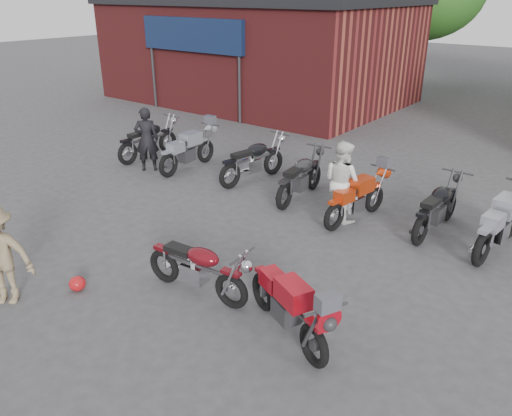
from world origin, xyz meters
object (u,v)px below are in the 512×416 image
Objects in this scene: vintage_motorcycle at (198,265)px; row_bike_0 at (149,138)px; row_bike_1 at (188,148)px; sportbike at (289,303)px; person_dark at (147,139)px; row_bike_4 at (357,196)px; row_bike_5 at (438,205)px; row_bike_2 at (254,158)px; row_bike_6 at (502,220)px; helmet at (77,284)px; person_light at (342,181)px; row_bike_3 at (301,175)px.

row_bike_0 is at bearing 139.96° from vintage_motorcycle.
row_bike_1 is at bearing 131.47° from vintage_motorcycle.
row_bike_0 is (-7.87, 4.27, 0.05)m from sportbike.
person_dark is (-7.06, 3.54, 0.30)m from sportbike.
row_bike_5 is (1.52, 0.51, 0.03)m from row_bike_4.
row_bike_0 is 6.78m from row_bike_4.
row_bike_2 is 0.98× the size of row_bike_6.
person_light is (1.97, 5.11, 0.73)m from helmet.
row_bike_2 is (-2.58, 4.67, 0.06)m from vintage_motorcycle.
person_dark reaches higher than row_bike_3.
person_light is (-1.40, 3.96, 0.30)m from sportbike.
row_bike_1 is (0.80, 0.74, -0.26)m from person_dark.
row_bike_5 is (2.15, 4.62, 0.04)m from vintage_motorcycle.
row_bike_6 is (1.63, 4.55, 0.06)m from sportbike.
helmet is 6.91m from row_bike_5.
sportbike is 1.12× the size of person_dark.
person_dark is 0.82× the size of row_bike_2.
row_bike_6 is (1.20, -0.05, 0.04)m from row_bike_5.
sportbike is (1.72, 0.02, 0.01)m from vintage_motorcycle.
row_bike_3 is 0.95× the size of row_bike_6.
vintage_motorcycle is 0.92× the size of row_bike_1.
row_bike_1 is (-4.54, 4.30, 0.05)m from vintage_motorcycle.
helmet is at bearing 84.12° from person_dark.
person_dark is 0.84× the size of row_bike_3.
sportbike is 1.12× the size of person_light.
row_bike_4 is 1.60m from row_bike_5.
sportbike is 6.33m from row_bike_2.
person_dark is at bearing -132.88° from row_bike_0.
row_bike_4 is (0.63, 4.12, 0.01)m from vintage_motorcycle.
vintage_motorcycle is at bearing -154.50° from sportbike.
row_bike_6 is (2.72, 0.45, 0.07)m from row_bike_4.
person_light is at bearing 122.09° from row_bike_4.
sportbike is 0.92× the size of row_bike_2.
person_light is at bearing 110.84° from row_bike_5.
person_dark is 0.80× the size of row_bike_6.
person_light reaches higher than row_bike_5.
row_bike_0 is 1.61m from row_bike_1.
row_bike_0 is (-6.15, 4.29, 0.05)m from vintage_motorcycle.
row_bike_6 reaches higher than row_bike_0.
row_bike_5 is at bearing -92.31° from row_bike_3.
row_bike_0 reaches higher than row_bike_4.
row_bike_4 reaches higher than helmet.
person_dark is 0.85× the size of row_bike_5.
helmet is 6.01m from person_dark.
helmet is 5.89m from row_bike_2.
vintage_motorcycle is 7.01× the size of helmet.
row_bike_4 is at bearing -92.02° from row_bike_0.
row_bike_2 reaches higher than row_bike_3.
vintage_motorcycle is 0.89× the size of row_bike_6.
row_bike_0 is at bearing 86.78° from row_bike_1.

